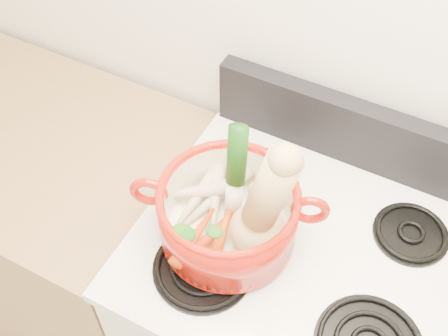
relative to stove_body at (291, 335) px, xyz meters
The scene contains 21 objects.
wall_back 0.91m from the stove_body, 90.00° to the left, with size 3.50×0.02×2.60m, color white.
stove_body is the anchor object (origin of this frame).
cooktop 0.47m from the stove_body, ahead, with size 0.78×0.67×0.03m, color white.
control_backsplash 0.65m from the stove_body, 90.00° to the left, with size 0.76×0.05×0.18m, color black.
counter_left 1.07m from the stove_body, behind, with size 1.36×0.65×0.90m, color #9A7548.
burner_front_left 0.56m from the stove_body, 139.90° to the right, with size 0.22×0.22×0.02m, color black.
burner_back_left 0.55m from the stove_body, 143.62° to the left, with size 0.17×0.17×0.02m, color black.
burner_back_right 0.55m from the stove_body, 36.38° to the left, with size 0.17×0.17×0.02m, color black.
dutch_oven 0.61m from the stove_body, 160.78° to the right, with size 0.30×0.30×0.15m, color #A8160A.
pot_handle_left 0.73m from the stove_body, 160.55° to the right, with size 0.08×0.08×0.02m, color #A8160A.
pot_handle_right 0.63m from the stove_body, 165.33° to the right, with size 0.08×0.08×0.02m, color #A8160A.
squash 0.70m from the stove_body, 144.85° to the right, with size 0.13×0.13×0.30m, color tan, non-canonical shape.
leek 0.70m from the stove_body, behind, with size 0.04×0.04×0.27m, color white.
ginger 0.58m from the stove_body, 160.99° to the left, with size 0.09×0.07×0.05m, color #D3BA82.
parsnip_0 0.61m from the stove_body, behind, with size 0.04×0.04×0.23m, color beige.
parsnip_1 0.63m from the stove_body, behind, with size 0.04×0.04×0.20m, color beige.
parsnip_2 0.62m from the stove_body, behind, with size 0.04×0.04×0.20m, color beige.
parsnip_3 0.65m from the stove_body, behind, with size 0.04×0.04×0.18m, color beige.
carrot_0 0.60m from the stove_body, 149.90° to the right, with size 0.03×0.03×0.17m, color red.
carrot_1 0.62m from the stove_body, 148.90° to the right, with size 0.03×0.03×0.16m, color #CE3E0A.
carrot_2 0.60m from the stove_body, 155.09° to the right, with size 0.03×0.03×0.15m, color #CB3B0A.
Camera 1 is at (0.14, 0.72, 2.05)m, focal length 45.00 mm.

